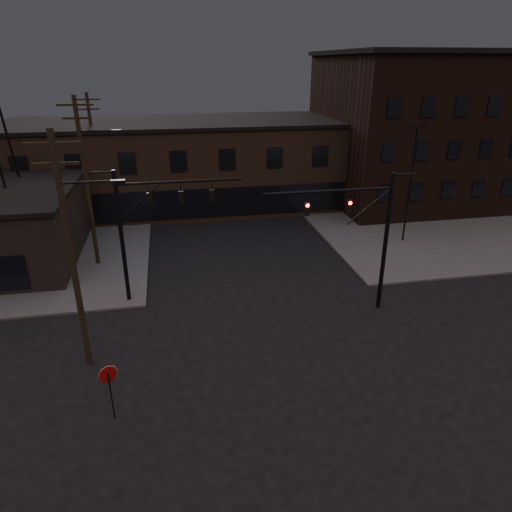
# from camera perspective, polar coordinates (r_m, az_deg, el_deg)

# --- Properties ---
(ground) EXTENTS (140.00, 140.00, 0.00)m
(ground) POSITION_cam_1_polar(r_m,az_deg,el_deg) (22.47, 4.46, -13.41)
(ground) COLOR black
(ground) RESTS_ON ground
(sidewalk_ne) EXTENTS (30.00, 30.00, 0.15)m
(sidewalk_ne) POSITION_cam_1_polar(r_m,az_deg,el_deg) (49.59, 22.79, 5.72)
(sidewalk_ne) COLOR #474744
(sidewalk_ne) RESTS_ON ground
(building_row) EXTENTS (40.00, 12.00, 8.00)m
(building_row) POSITION_cam_1_polar(r_m,az_deg,el_deg) (46.59, -4.56, 11.41)
(building_row) COLOR #4F392A
(building_row) RESTS_ON ground
(building_right) EXTENTS (22.00, 16.00, 14.00)m
(building_right) POSITION_cam_1_polar(r_m,az_deg,el_deg) (51.52, 21.58, 14.44)
(building_right) COLOR black
(building_right) RESTS_ON ground
(traffic_signal_near) EXTENTS (7.12, 0.24, 8.00)m
(traffic_signal_near) POSITION_cam_1_polar(r_m,az_deg,el_deg) (25.65, 13.79, 3.25)
(traffic_signal_near) COLOR black
(traffic_signal_near) RESTS_ON ground
(traffic_signal_far) EXTENTS (7.12, 0.24, 8.00)m
(traffic_signal_far) POSITION_cam_1_polar(r_m,az_deg,el_deg) (26.74, -13.92, 4.23)
(traffic_signal_far) COLOR black
(traffic_signal_far) RESTS_ON ground
(stop_sign) EXTENTS (0.72, 0.33, 2.48)m
(stop_sign) POSITION_cam_1_polar(r_m,az_deg,el_deg) (19.40, -17.91, -14.54)
(stop_sign) COLOR black
(stop_sign) RESTS_ON ground
(utility_pole_near) EXTENTS (3.70, 0.28, 11.00)m
(utility_pole_near) POSITION_cam_1_polar(r_m,az_deg,el_deg) (21.19, -22.01, 0.69)
(utility_pole_near) COLOR black
(utility_pole_near) RESTS_ON ground
(utility_pole_mid) EXTENTS (3.70, 0.28, 11.50)m
(utility_pole_mid) POSITION_cam_1_polar(r_m,az_deg,el_deg) (32.62, -20.36, 8.86)
(utility_pole_mid) COLOR black
(utility_pole_mid) RESTS_ON ground
(utility_pole_far) EXTENTS (2.20, 0.28, 11.00)m
(utility_pole_far) POSITION_cam_1_polar(r_m,az_deg,el_deg) (44.48, -19.52, 11.99)
(utility_pole_far) COLOR black
(utility_pole_far) RESTS_ON ground
(lot_light_a) EXTENTS (1.50, 0.28, 9.14)m
(lot_light_a) POSITION_cam_1_polar(r_m,az_deg,el_deg) (37.04, 18.85, 9.64)
(lot_light_a) COLOR black
(lot_light_a) RESTS_ON ground
(lot_light_b) EXTENTS (1.50, 0.28, 9.14)m
(lot_light_b) POSITION_cam_1_polar(r_m,az_deg,el_deg) (44.32, 22.64, 11.15)
(lot_light_b) COLOR black
(lot_light_b) RESTS_ON ground
(parked_car_lot_a) EXTENTS (4.69, 3.02, 1.49)m
(parked_car_lot_a) POSITION_cam_1_polar(r_m,az_deg,el_deg) (45.24, 20.58, 5.60)
(parked_car_lot_a) COLOR black
(parked_car_lot_a) RESTS_ON sidewalk_ne
(parked_car_lot_b) EXTENTS (4.95, 3.04, 1.34)m
(parked_car_lot_b) POSITION_cam_1_polar(r_m,az_deg,el_deg) (49.68, 23.29, 6.57)
(parked_car_lot_b) COLOR silver
(parked_car_lot_b) RESTS_ON sidewalk_ne
(car_crossing) EXTENTS (1.86, 4.60, 1.49)m
(car_crossing) POSITION_cam_1_polar(r_m,az_deg,el_deg) (44.80, 3.19, 6.68)
(car_crossing) COLOR black
(car_crossing) RESTS_ON ground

